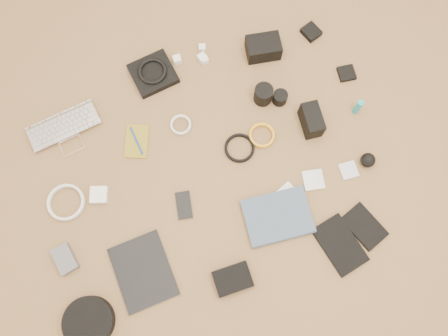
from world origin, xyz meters
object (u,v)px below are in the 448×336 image
object	(u,v)px
phone	(184,205)
headphone_case	(89,322)
dslr_camera	(263,48)
paperback	(285,241)
tablet	(143,271)
laptop	(68,135)

from	to	relation	value
phone	headphone_case	xyz separation A→B (m)	(-0.45, -0.31, 0.02)
dslr_camera	headphone_case	distance (m)	1.28
paperback	tablet	bearing A→B (deg)	87.84
dslr_camera	laptop	bearing A→B (deg)	-164.73
headphone_case	phone	bearing A→B (deg)	34.07
phone	paperback	bearing A→B (deg)	-28.81
tablet	dslr_camera	bearing A→B (deg)	40.62
tablet	phone	xyz separation A→B (m)	(0.22, 0.19, -0.00)
tablet	headphone_case	bearing A→B (deg)	-158.49
laptop	tablet	xyz separation A→B (m)	(0.15, -0.62, -0.01)
laptop	phone	world-z (taller)	laptop
tablet	phone	world-z (taller)	tablet
laptop	headphone_case	distance (m)	0.74
phone	laptop	bearing A→B (deg)	139.70
dslr_camera	phone	world-z (taller)	dslr_camera
paperback	dslr_camera	bearing A→B (deg)	-9.66
dslr_camera	paperback	size ratio (longest dim) A/B	0.56
phone	paperback	distance (m)	0.41
tablet	paperback	size ratio (longest dim) A/B	1.02
tablet	paperback	xyz separation A→B (m)	(0.55, -0.06, 0.01)
laptop	tablet	size ratio (longest dim) A/B	1.13
phone	headphone_case	world-z (taller)	headphone_case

